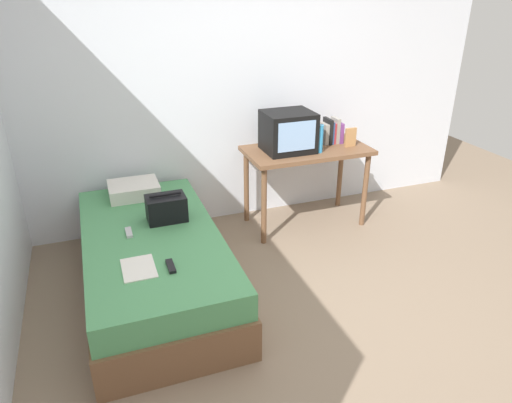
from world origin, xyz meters
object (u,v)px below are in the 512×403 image
(tv, at_px, (288,132))
(remote_dark, at_px, (171,266))
(pillow, at_px, (134,189))
(bed, at_px, (154,263))
(desk, at_px, (307,159))
(handbag, at_px, (166,208))
(picture_frame, at_px, (350,137))
(book_row, at_px, (331,132))
(magazine, at_px, (139,268))
(water_bottle, at_px, (319,139))
(remote_silver, at_px, (129,233))

(tv, relative_size, remote_dark, 2.82)
(pillow, bearing_deg, bed, -87.78)
(desk, height_order, handbag, desk)
(picture_frame, bearing_deg, tv, 171.35)
(book_row, bearing_deg, tv, -171.12)
(remote_dark, bearing_deg, picture_frame, 28.80)
(bed, height_order, handbag, handbag)
(desk, xyz_separation_m, remote_dark, (-1.51, -1.14, -0.17))
(bed, xyz_separation_m, magazine, (-0.15, -0.44, 0.26))
(bed, bearing_deg, picture_frame, 15.61)
(book_row, relative_size, remote_dark, 1.55)
(water_bottle, distance_m, remote_silver, 1.87)
(remote_silver, bearing_deg, book_row, 18.30)
(tv, distance_m, water_bottle, 0.29)
(tv, distance_m, handbag, 1.35)
(desk, relative_size, pillow, 2.77)
(picture_frame, height_order, remote_silver, picture_frame)
(water_bottle, relative_size, handbag, 0.85)
(magazine, relative_size, remote_dark, 1.86)
(handbag, height_order, magazine, handbag)
(picture_frame, distance_m, remote_silver, 2.21)
(bed, distance_m, pillow, 0.80)
(bed, xyz_separation_m, desk, (1.57, 0.64, 0.43))
(water_bottle, bearing_deg, magazine, -151.69)
(tv, xyz_separation_m, picture_frame, (0.60, -0.09, -0.09))
(book_row, xyz_separation_m, pillow, (-1.89, 0.02, -0.33))
(water_bottle, distance_m, pillow, 1.70)
(magazine, height_order, remote_dark, remote_dark)
(picture_frame, height_order, magazine, picture_frame)
(desk, height_order, remote_dark, desk)
(tv, xyz_separation_m, book_row, (0.49, 0.08, -0.07))
(remote_dark, bearing_deg, bed, 96.00)
(remote_silver, bearing_deg, tv, 21.13)
(picture_frame, distance_m, pillow, 2.03)
(picture_frame, height_order, remote_dark, picture_frame)
(pillow, distance_m, magazine, 1.19)
(bed, relative_size, magazine, 6.90)
(bed, relative_size, desk, 1.72)
(bed, bearing_deg, book_row, 21.12)
(desk, height_order, water_bottle, water_bottle)
(water_bottle, height_order, book_row, water_bottle)
(tv, xyz_separation_m, remote_dark, (-1.32, -1.15, -0.45))
(tv, bearing_deg, pillow, 176.03)
(handbag, bearing_deg, bed, -130.48)
(bed, relative_size, book_row, 8.29)
(desk, bearing_deg, handbag, -162.14)
(water_bottle, height_order, magazine, water_bottle)
(desk, height_order, picture_frame, picture_frame)
(bed, xyz_separation_m, remote_silver, (-0.15, 0.05, 0.26))
(pillow, distance_m, remote_dark, 1.25)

